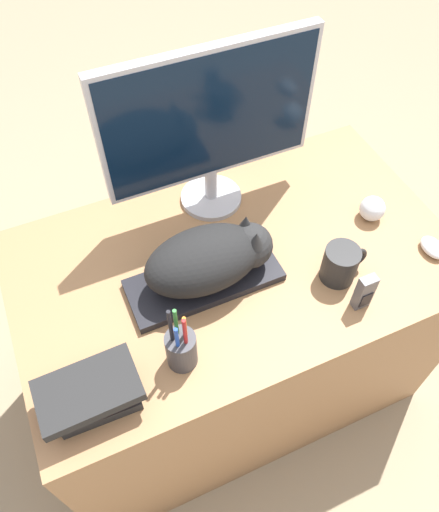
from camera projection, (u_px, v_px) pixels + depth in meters
The scene contains 11 objects.
ground_plane at pixel (274, 461), 1.76m from camera, with size 12.00×12.00×0.00m, color #998466.
desk at pixel (233, 326), 1.67m from camera, with size 1.21×0.73×0.75m.
keyboard at pixel (204, 280), 1.31m from camera, with size 0.40×0.16×0.02m.
cat at pixel (212, 257), 1.25m from camera, with size 0.34×0.18×0.15m.
monitor at pixel (210, 122), 1.28m from camera, with size 0.59×0.18×0.49m.
computer_mouse at pixel (433, 247), 1.37m from camera, with size 0.06×0.08×0.03m.
coffee_mug at pixel (341, 264), 1.29m from camera, with size 0.13×0.09×0.11m.
pen_cup at pixel (181, 348), 1.14m from camera, with size 0.07×0.07×0.23m.
baseball at pixel (372, 209), 1.43m from camera, with size 0.07×0.07×0.07m.
phone at pixel (364, 292), 1.24m from camera, with size 0.04×0.03×0.11m.
book_stack at pixel (92, 393), 1.09m from camera, with size 0.22×0.14×0.09m.
Camera 1 is at (-0.37, -0.37, 1.84)m, focal length 35.00 mm.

